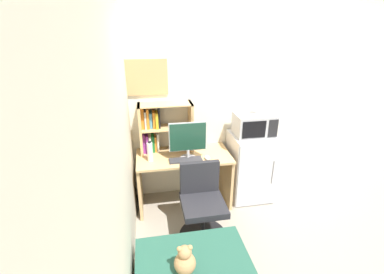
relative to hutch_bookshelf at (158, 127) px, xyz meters
name	(u,v)px	position (x,y,z in m)	size (l,w,h in m)	color
wall_back	(279,99)	(1.65, 0.14, 0.26)	(6.40, 0.04, 2.60)	silver
wall_left	(115,171)	(-0.37, -1.48, 0.26)	(0.04, 4.40, 2.60)	silver
desk	(184,171)	(0.29, -0.18, -0.55)	(1.17, 0.60, 0.72)	tan
hutch_bookshelf	(158,127)	(0.00, 0.00, 0.00)	(0.66, 0.26, 0.63)	tan
monitor	(188,139)	(0.33, -0.28, -0.07)	(0.45, 0.19, 0.46)	#B7B7BC
keyboard	(186,160)	(0.29, -0.34, -0.31)	(0.39, 0.13, 0.02)	#333338
computer_mouse	(207,158)	(0.55, -0.34, -0.31)	(0.07, 0.11, 0.04)	silver
water_bottle	(150,152)	(-0.12, -0.26, -0.20)	(0.07, 0.07, 0.26)	silver
mini_fridge	(250,166)	(1.20, -0.16, -0.59)	(0.55, 0.54, 0.91)	silver
microwave	(254,125)	(1.20, -0.16, 0.01)	(0.49, 0.34, 0.28)	#ADADB2
desk_fan	(262,103)	(1.27, -0.16, 0.29)	(0.16, 0.11, 0.24)	silver
desk_chair	(202,207)	(0.40, -0.79, -0.68)	(0.53, 0.53, 0.85)	black
teddy_bear	(185,261)	(0.08, -1.60, -0.53)	(0.17, 0.17, 0.26)	#AD7F51
wall_corkboard	(140,78)	(-0.18, 0.10, 0.60)	(0.65, 0.02, 0.42)	tan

